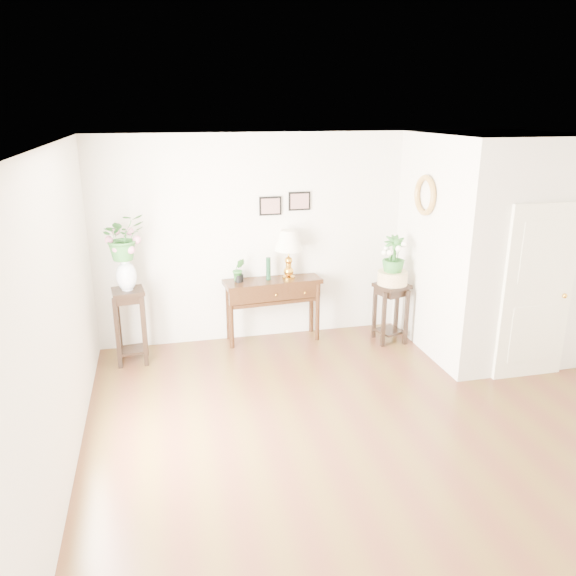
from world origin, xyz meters
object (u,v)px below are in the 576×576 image
object	(u,v)px
plant_stand_a	(131,326)
console_table	(273,310)
plant_stand_b	(390,313)
table_lamp	(289,253)

from	to	relation	value
plant_stand_a	console_table	bearing A→B (deg)	8.92
plant_stand_a	plant_stand_b	bearing A→B (deg)	-2.09
console_table	table_lamp	size ratio (longest dim) A/B	1.95
console_table	plant_stand_a	world-z (taller)	plant_stand_a
table_lamp	plant_stand_b	size ratio (longest dim) A/B	0.82
console_table	plant_stand_a	bearing A→B (deg)	-175.75
console_table	table_lamp	bearing A→B (deg)	-4.67
console_table	plant_stand_a	distance (m)	1.91
console_table	plant_stand_b	world-z (taller)	console_table
console_table	plant_stand_a	xyz separation A→B (m)	(-1.88, -0.30, 0.04)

